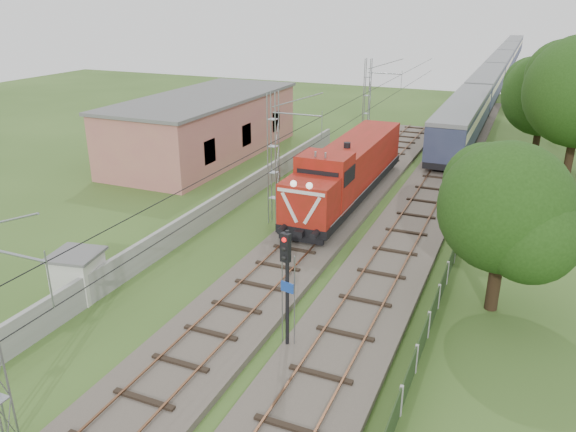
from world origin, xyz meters
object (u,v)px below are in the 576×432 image
at_px(coach_rake, 499,66).
at_px(signal_post, 286,271).
at_px(relay_hut, 78,275).
at_px(locomotive, 348,170).

bearing_deg(coach_rake, signal_post, -91.31).
bearing_deg(signal_post, coach_rake, 88.69).
xyz_separation_m(coach_rake, relay_hut, (-12.40, -82.87, -1.45)).
relative_size(coach_rake, relay_hut, 46.69).
bearing_deg(locomotive, relay_hut, -113.18).
height_order(locomotive, relay_hut, locomotive).
bearing_deg(relay_hut, coach_rake, 81.49).
distance_m(signal_post, relay_hut, 10.78).
bearing_deg(coach_rake, relay_hut, -98.51).
xyz_separation_m(locomotive, coach_rake, (5.00, 65.59, 0.31)).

